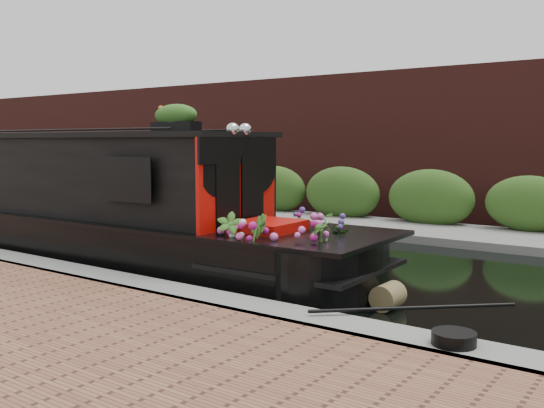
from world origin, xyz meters
The scene contains 8 objects.
ground centered at (0.00, 0.00, 0.00)m, with size 80.00×80.00×0.00m, color black.
near_bank_coping centered at (0.00, -3.30, 0.00)m, with size 40.00×0.60×0.50m, color slate.
far_bank_path centered at (0.00, 4.20, 0.00)m, with size 40.00×2.40×0.34m, color slate.
far_hedge centered at (0.00, 5.10, 0.00)m, with size 40.00×1.10×2.80m, color #30541C.
far_brick_wall centered at (0.00, 7.20, 0.00)m, with size 40.00×1.00×8.00m, color #4D1E1A.
narrowboat centered at (-2.09, -1.76, 0.85)m, with size 12.30×2.45×2.89m.
rope_fender centered at (4.49, -1.76, 0.17)m, with size 0.33×0.33×0.42m, color brown.
coiled_mooring_rope centered at (5.85, -3.30, 0.31)m, with size 0.40×0.40×0.12m, color black.
Camera 1 is at (7.63, -8.58, 2.09)m, focal length 40.00 mm.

